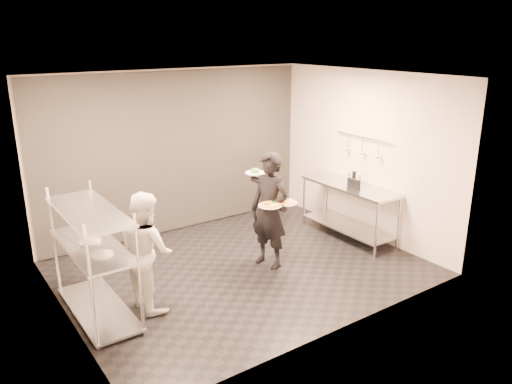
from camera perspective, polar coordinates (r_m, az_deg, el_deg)
room_shell at (r=8.00m, az=-6.36°, el=3.49°), size 5.00×4.00×2.80m
pass_rack at (r=6.39m, az=-18.07°, el=-7.01°), size 0.60×1.60×1.50m
prep_counter at (r=8.59m, az=10.58°, el=-1.10°), size 0.60×1.80×0.92m
utensil_rail at (r=8.52m, az=12.10°, el=5.09°), size 0.07×1.20×0.31m
waiter at (r=7.31m, az=1.56°, el=-2.15°), size 0.57×0.72×1.73m
chef at (r=6.41m, az=-12.42°, el=-6.53°), size 0.65×0.80×1.52m
pizza_plate_near at (r=7.00m, az=1.60°, el=-1.48°), size 0.33×0.33×0.05m
pizza_plate_far at (r=7.15m, az=3.42°, el=-1.16°), size 0.33×0.33×0.05m
salad_plate at (r=7.36m, az=-0.08°, el=2.35°), size 0.30×0.30×0.07m
pos_monitor at (r=8.27m, az=11.10°, el=0.89°), size 0.07×0.24×0.17m
bottle_green at (r=8.42m, az=10.54°, el=1.48°), size 0.07×0.07×0.24m
bottle_clear at (r=8.57m, az=11.76°, el=1.45°), size 0.05×0.05×0.17m
bottle_dark at (r=8.52m, az=11.12°, el=1.58°), size 0.07×0.07×0.23m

